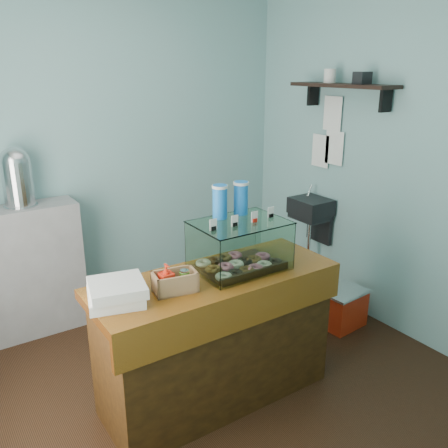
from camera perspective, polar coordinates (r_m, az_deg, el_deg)
ground at (r=3.64m, az=-3.19°, el=-17.77°), size 3.50×3.50×0.00m
room_shell at (r=2.99m, az=-3.43°, el=9.83°), size 3.54×3.04×2.82m
counter at (r=3.21m, az=-0.96°, el=-13.44°), size 1.60×0.60×0.90m
back_shelf at (r=4.22m, az=-23.46°, el=-5.44°), size 1.00×0.32×1.10m
display_case at (r=3.07m, az=1.60°, el=-2.29°), size 0.58×0.43×0.54m
condiment_crate at (r=2.79m, az=-6.08°, el=-6.87°), size 0.27×0.19×0.18m
pastry_boxes at (r=2.73m, az=-12.83°, el=-8.00°), size 0.37×0.38×0.12m
coffee_urn at (r=4.02m, az=-23.67°, el=5.36°), size 0.26×0.26×0.47m
red_cooler at (r=4.28m, az=14.08°, el=-9.75°), size 0.40×0.32×0.33m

